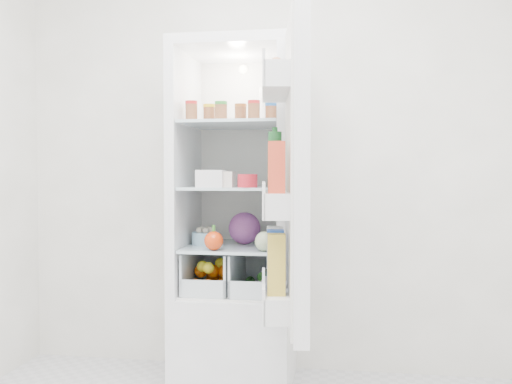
% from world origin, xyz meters
% --- Properties ---
extents(room_walls, '(3.02, 3.02, 2.61)m').
position_xyz_m(room_walls, '(0.00, 0.00, 1.59)').
color(room_walls, beige).
rests_on(room_walls, ground).
extents(refrigerator, '(0.60, 0.60, 1.80)m').
position_xyz_m(refrigerator, '(-0.20, 1.25, 0.67)').
color(refrigerator, silver).
rests_on(refrigerator, ground).
extents(shelf_low, '(0.49, 0.53, 0.01)m').
position_xyz_m(shelf_low, '(-0.20, 1.19, 0.74)').
color(shelf_low, silver).
rests_on(shelf_low, refrigerator).
extents(shelf_mid, '(0.49, 0.53, 0.02)m').
position_xyz_m(shelf_mid, '(-0.20, 1.19, 1.05)').
color(shelf_mid, silver).
rests_on(shelf_mid, refrigerator).
extents(shelf_top, '(0.49, 0.53, 0.02)m').
position_xyz_m(shelf_top, '(-0.20, 1.19, 1.38)').
color(shelf_top, silver).
rests_on(shelf_top, refrigerator).
extents(crisper_left, '(0.23, 0.46, 0.22)m').
position_xyz_m(crisper_left, '(-0.32, 1.19, 0.61)').
color(crisper_left, silver).
rests_on(crisper_left, refrigerator).
extents(crisper_right, '(0.23, 0.46, 0.22)m').
position_xyz_m(crisper_right, '(-0.08, 1.19, 0.61)').
color(crisper_right, silver).
rests_on(crisper_right, refrigerator).
extents(condiment_jars, '(0.46, 0.32, 0.08)m').
position_xyz_m(condiment_jars, '(-0.22, 1.10, 1.43)').
color(condiment_jars, '#B21919').
rests_on(condiment_jars, shelf_top).
extents(squeeze_bottle, '(0.07, 0.07, 0.20)m').
position_xyz_m(squeeze_bottle, '(-0.06, 1.30, 1.49)').
color(squeeze_bottle, white).
rests_on(squeeze_bottle, shelf_top).
extents(tub_white, '(0.14, 0.14, 0.08)m').
position_xyz_m(tub_white, '(-0.28, 0.99, 1.10)').
color(tub_white, white).
rests_on(tub_white, shelf_mid).
extents(tub_cream, '(0.14, 0.14, 0.08)m').
position_xyz_m(tub_cream, '(-0.24, 1.02, 1.10)').
color(tub_cream, silver).
rests_on(tub_cream, shelf_mid).
extents(tin_red, '(0.12, 0.12, 0.06)m').
position_xyz_m(tin_red, '(-0.10, 0.96, 1.09)').
color(tin_red, red).
rests_on(tin_red, shelf_mid).
extents(red_cabbage, '(0.17, 0.17, 0.17)m').
position_xyz_m(red_cabbage, '(-0.16, 1.24, 0.83)').
color(red_cabbage, '#4F1D56').
rests_on(red_cabbage, shelf_low).
extents(bell_pepper, '(0.09, 0.09, 0.09)m').
position_xyz_m(bell_pepper, '(-0.27, 0.97, 0.79)').
color(bell_pepper, red).
rests_on(bell_pepper, shelf_low).
extents(mushroom_bowl, '(0.16, 0.16, 0.07)m').
position_xyz_m(mushroom_bowl, '(-0.36, 1.19, 0.78)').
color(mushroom_bowl, '#9BCDE8').
rests_on(mushroom_bowl, shelf_low).
extents(salad_bag, '(0.10, 0.10, 0.10)m').
position_xyz_m(salad_bag, '(-0.02, 0.97, 0.80)').
color(salad_bag, '#A4B588').
rests_on(salad_bag, shelf_low).
extents(citrus_pile, '(0.20, 0.31, 0.16)m').
position_xyz_m(citrus_pile, '(-0.32, 1.17, 0.58)').
color(citrus_pile, '#FD630D').
rests_on(citrus_pile, refrigerator).
extents(veg_pile, '(0.16, 0.30, 0.10)m').
position_xyz_m(veg_pile, '(-0.07, 1.18, 0.56)').
color(veg_pile, '#24501A').
rests_on(veg_pile, refrigerator).
extents(fridge_door, '(0.25, 0.60, 1.30)m').
position_xyz_m(fridge_door, '(0.14, 0.61, 1.09)').
color(fridge_door, silver).
rests_on(fridge_door, refrigerator).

